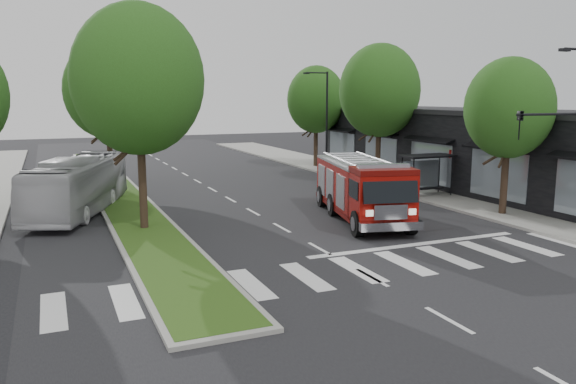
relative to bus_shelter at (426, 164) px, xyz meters
name	(u,v)px	position (x,y,z in m)	size (l,w,h in m)	color
ground	(320,249)	(-11.20, -8.15, -2.04)	(140.00, 140.00, 0.00)	black
sidewalk_right	(423,190)	(1.30, 1.85, -1.96)	(5.00, 80.00, 0.15)	gray
median	(115,190)	(-17.20, 9.85, -1.96)	(3.00, 50.00, 0.15)	gray
storefront_row	(480,150)	(5.80, 1.85, 0.46)	(8.00, 30.00, 5.00)	black
bus_shelter	(426,164)	(0.00, 0.00, 0.00)	(3.20, 1.60, 2.61)	black
tree_right_near	(509,108)	(0.30, -6.15, 3.47)	(4.40, 4.40, 8.05)	black
tree_right_mid	(380,91)	(0.30, 5.85, 4.45)	(5.60, 5.60, 9.72)	black
tree_right_far	(316,100)	(0.30, 15.85, 3.80)	(5.00, 5.00, 8.73)	black
tree_median_near	(138,80)	(-17.20, -2.15, 4.77)	(5.80, 5.80, 10.16)	black
tree_median_far	(107,90)	(-17.20, 11.85, 4.45)	(5.60, 5.60, 9.72)	black
streetlight_right_near	(575,132)	(-1.59, -11.65, 2.63)	(4.08, 0.22, 8.00)	black
streetlight_right_far	(325,117)	(-0.85, 11.85, 2.44)	(2.11, 0.20, 8.00)	black
fire_engine	(361,189)	(-6.76, -3.86, -0.52)	(4.79, 9.51, 3.17)	#530704
city_bus	(78,185)	(-19.70, 3.22, -0.55)	(2.50, 10.67, 2.97)	#B2B2B7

